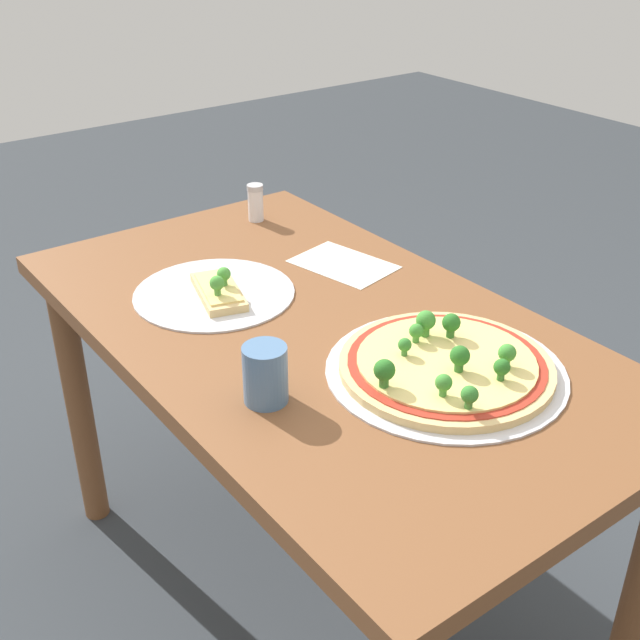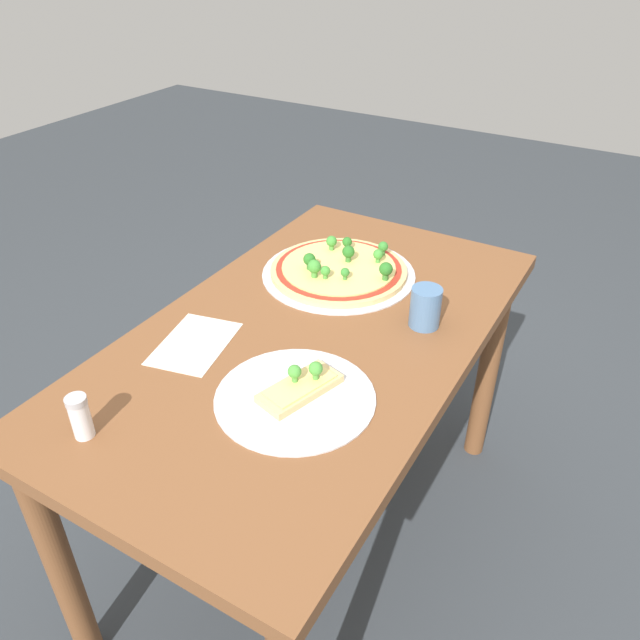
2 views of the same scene
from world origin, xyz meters
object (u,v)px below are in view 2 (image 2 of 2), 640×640
Objects in this scene: pizza_tray_slice at (298,392)px; drinking_cup at (425,307)px; dining_table at (311,366)px; pizza_tray_whole at (339,270)px; condiment_shaker at (80,417)px.

drinking_cup reaches higher than pizza_tray_slice.
drinking_cup is (0.15, -0.21, 0.15)m from dining_table.
dining_table is 0.30m from drinking_cup.
dining_table is 0.29m from pizza_tray_whole.
drinking_cup is at bearing -54.78° from dining_table.
condiment_shaker is (-0.75, 0.11, 0.03)m from pizza_tray_whole.
pizza_tray_whole is 4.17× the size of drinking_cup.
pizza_tray_slice is at bearing 161.82° from drinking_cup.
dining_table is at bearing 125.22° from drinking_cup.
condiment_shaker reaches higher than dining_table.
pizza_tray_whole is 1.26× the size of pizza_tray_slice.
dining_table is at bearing -165.23° from pizza_tray_whole.
pizza_tray_slice reaches higher than dining_table.
dining_table is 0.54m from condiment_shaker.
condiment_shaker reaches higher than pizza_tray_slice.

